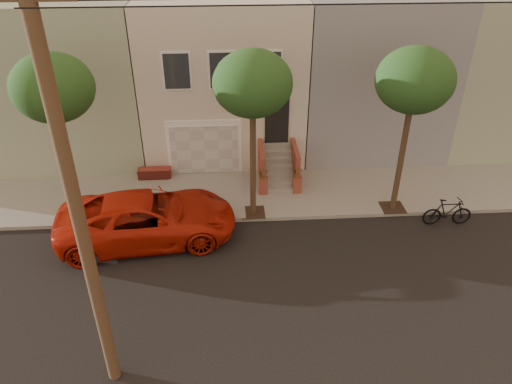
{
  "coord_description": "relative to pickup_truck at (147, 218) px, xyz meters",
  "views": [
    {
      "loc": [
        0.13,
        -11.59,
        10.56
      ],
      "look_at": [
        1.05,
        3.0,
        1.63
      ],
      "focal_mm": 33.84,
      "sensor_mm": 36.0,
      "label": 1
    }
  ],
  "objects": [
    {
      "name": "pickup_truck",
      "position": [
        0.0,
        0.0,
        0.0
      ],
      "size": [
        6.51,
        3.54,
        1.73
      ],
      "primitive_type": "imported",
      "rotation": [
        0.0,
        0.0,
        1.68
      ],
      "color": "red",
      "rests_on": "ground"
    },
    {
      "name": "ground",
      "position": [
        2.82,
        -2.72,
        -0.87
      ],
      "size": [
        90.0,
        90.0,
        0.0
      ],
      "primitive_type": "plane",
      "color": "black",
      "rests_on": "ground"
    },
    {
      "name": "tree_left",
      "position": [
        -2.68,
        1.18,
        4.39
      ],
      "size": [
        2.7,
        2.57,
        6.3
      ],
      "color": "#2D2116",
      "rests_on": "sidewalk"
    },
    {
      "name": "house_row",
      "position": [
        2.82,
        8.47,
        2.78
      ],
      "size": [
        33.1,
        11.7,
        7.0
      ],
      "color": "#BBB2A0",
      "rests_on": "sidewalk"
    },
    {
      "name": "tree_mid",
      "position": [
        3.82,
        1.18,
        4.39
      ],
      "size": [
        2.7,
        2.57,
        6.3
      ],
      "color": "#2D2116",
      "rests_on": "sidewalk"
    },
    {
      "name": "motorcycle",
      "position": [
        11.03,
        0.15,
        -0.31
      ],
      "size": [
        1.86,
        0.56,
        1.11
      ],
      "primitive_type": "imported",
      "rotation": [
        0.0,
        0.0,
        1.55
      ],
      "color": "black",
      "rests_on": "ground"
    },
    {
      "name": "tree_right",
      "position": [
        9.32,
        1.18,
        4.39
      ],
      "size": [
        2.7,
        2.57,
        6.3
      ],
      "color": "#2D2116",
      "rests_on": "sidewalk"
    },
    {
      "name": "sidewalk",
      "position": [
        2.82,
        2.63,
        -0.79
      ],
      "size": [
        40.0,
        3.7,
        0.15
      ],
      "primitive_type": "cube",
      "color": "gray",
      "rests_on": "ground"
    }
  ]
}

